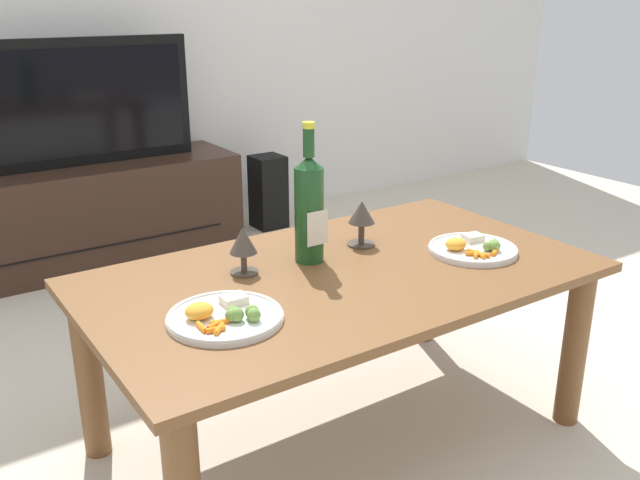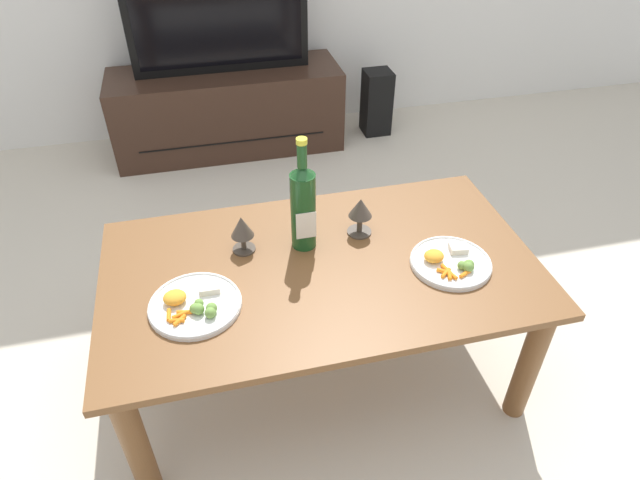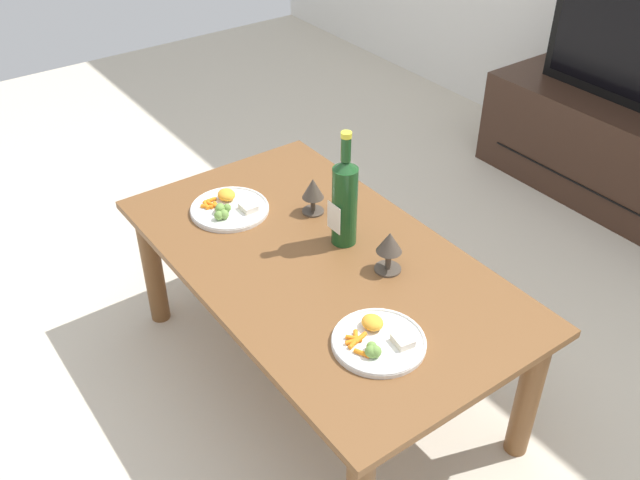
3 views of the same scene
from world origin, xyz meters
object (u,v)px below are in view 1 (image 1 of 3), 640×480
at_px(dining_table, 342,300).
at_px(floor_speaker, 268,192).
at_px(goblet_left, 243,243).
at_px(goblet_right, 362,216).
at_px(tv_stand, 98,212).
at_px(tv_screen, 86,102).
at_px(wine_bottle, 309,206).
at_px(dinner_plate_left, 225,316).
at_px(dinner_plate_right, 473,248).

distance_m(dining_table, floor_speaker, 1.92).
relative_size(goblet_left, goblet_right, 0.95).
bearing_deg(tv_stand, dining_table, -85.93).
xyz_separation_m(dining_table, tv_stand, (-0.13, 1.76, -0.19)).
height_order(tv_screen, floor_speaker, tv_screen).
height_order(dining_table, tv_stand, dining_table).
height_order(dining_table, floor_speaker, dining_table).
xyz_separation_m(tv_screen, goblet_right, (0.29, -1.63, -0.15)).
relative_size(floor_speaker, wine_bottle, 1.03).
bearing_deg(goblet_right, goblet_left, 180.00).
bearing_deg(floor_speaker, tv_screen, 179.01).
height_order(wine_bottle, dinner_plate_left, wine_bottle).
xyz_separation_m(goblet_right, dinner_plate_left, (-0.55, -0.22, -0.08)).
xyz_separation_m(floor_speaker, dinner_plate_left, (-1.16, -1.84, 0.32)).
relative_size(wine_bottle, dinner_plate_right, 1.52).
xyz_separation_m(tv_stand, goblet_left, (-0.09, -1.63, 0.36)).
relative_size(tv_screen, goblet_left, 7.54).
distance_m(goblet_right, dinner_plate_left, 0.59).
height_order(floor_speaker, goblet_right, goblet_right).
height_order(tv_screen, dinner_plate_left, tv_screen).
bearing_deg(tv_stand, dinner_plate_right, -74.67).
bearing_deg(goblet_right, floor_speaker, 69.20).
relative_size(tv_screen, goblet_right, 7.18).
bearing_deg(tv_screen, tv_stand, 90.00).
bearing_deg(tv_stand, goblet_right, -80.09).
distance_m(floor_speaker, goblet_left, 1.94).
height_order(tv_stand, dinner_plate_right, dinner_plate_right).
height_order(wine_bottle, goblet_right, wine_bottle).
bearing_deg(dining_table, wine_bottle, 104.88).
bearing_deg(dining_table, goblet_left, 149.52).
relative_size(tv_screen, dinner_plate_right, 3.85).
height_order(goblet_right, dinner_plate_left, goblet_right).
relative_size(goblet_right, dinner_plate_left, 0.51).
relative_size(tv_screen, floor_speaker, 2.45).
height_order(dining_table, dinner_plate_right, dinner_plate_right).
distance_m(tv_screen, dinner_plate_left, 1.88).
distance_m(goblet_right, dinner_plate_right, 0.32).
height_order(floor_speaker, dinner_plate_left, dinner_plate_left).
height_order(tv_stand, floor_speaker, tv_stand).
bearing_deg(tv_screen, dinner_plate_right, -74.65).
relative_size(tv_stand, dinner_plate_right, 5.21).
distance_m(dining_table, dinner_plate_left, 0.41).
xyz_separation_m(tv_screen, floor_speaker, (0.90, -0.02, -0.54)).
distance_m(wine_bottle, goblet_right, 0.20).
relative_size(dining_table, dinner_plate_left, 5.08).
xyz_separation_m(tv_stand, wine_bottle, (0.10, -1.65, 0.43)).
bearing_deg(dinner_plate_left, wine_bottle, 29.76).
xyz_separation_m(dinner_plate_left, dinner_plate_right, (0.77, -0.00, -0.00)).
bearing_deg(dinner_plate_right, tv_stand, 105.33).
height_order(floor_speaker, wine_bottle, wine_bottle).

